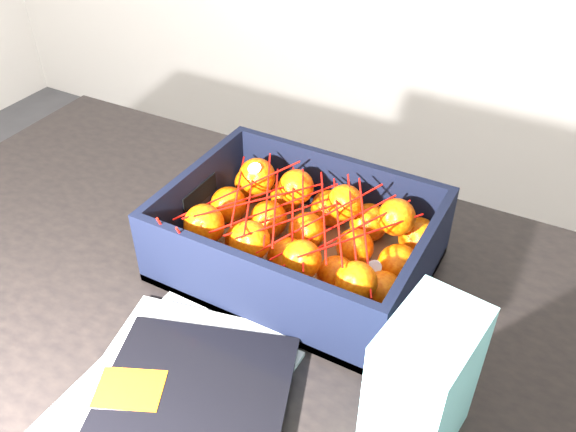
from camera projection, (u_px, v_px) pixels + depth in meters
The scene contains 6 objects.
table at pixel (220, 360), 0.86m from camera, with size 1.22×0.82×0.75m.
magazine_stack at pixel (172, 410), 0.67m from camera, with size 0.31×0.35×0.02m.
produce_crate at pixel (298, 246), 0.84m from camera, with size 0.36×0.27×0.11m.
clementine_heap at pixel (299, 238), 0.84m from camera, with size 0.34×0.25×0.10m.
mesh_net at pixel (292, 213), 0.81m from camera, with size 0.29×0.24×0.09m.
retail_carton at pixel (422, 386), 0.60m from camera, with size 0.08×0.12×0.17m, color white.
Camera 1 is at (0.66, -0.11, 1.34)m, focal length 37.56 mm.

